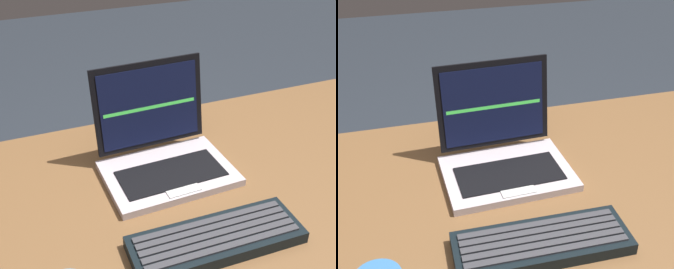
% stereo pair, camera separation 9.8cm
% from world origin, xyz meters
% --- Properties ---
extents(desk, '(1.40, 0.73, 0.70)m').
position_xyz_m(desk, '(0.00, 0.00, 0.62)').
color(desk, brown).
rests_on(desk, ground).
extents(laptop_front, '(0.31, 0.25, 0.25)m').
position_xyz_m(laptop_front, '(-0.06, 0.09, 0.75)').
color(laptop_front, '#BFB2B9').
rests_on(laptop_front, desk).
extents(external_keyboard, '(0.35, 0.13, 0.03)m').
position_xyz_m(external_keyboard, '(-0.06, -0.19, 0.72)').
color(external_keyboard, black).
rests_on(external_keyboard, desk).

